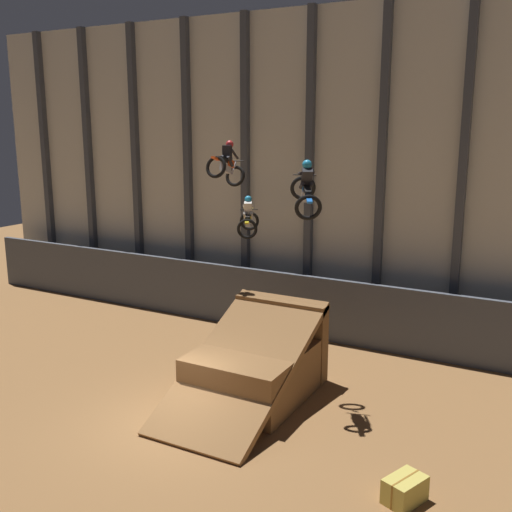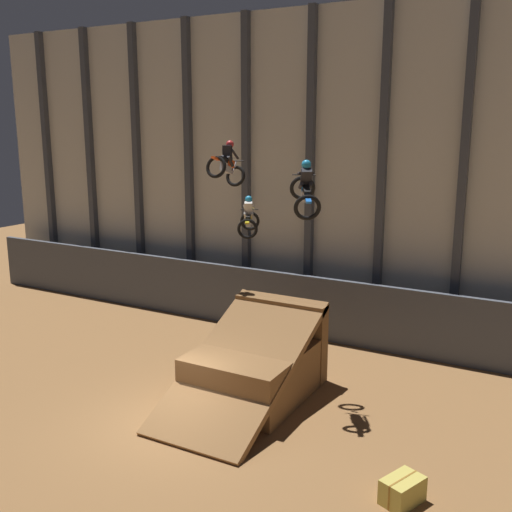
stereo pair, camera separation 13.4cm
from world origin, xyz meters
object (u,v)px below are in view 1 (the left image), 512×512
Objects in this scene: dirt_ramp at (258,364)px; rider_bike_left_air at (248,219)px; hay_bale_trackside at (405,490)px; rider_bike_right_air at (306,190)px; rider_bike_center_air at (227,165)px.

dirt_ramp is 6.14m from rider_bike_left_air.
rider_bike_left_air is at bearing 136.84° from hay_bale_trackside.
rider_bike_left_air reaches higher than hay_bale_trackside.
rider_bike_right_air reaches higher than dirt_ramp.
dirt_ramp reaches higher than hay_bale_trackside.
rider_bike_left_air is 11.61m from hay_bale_trackside.
rider_bike_center_air is at bearing -113.76° from rider_bike_left_air.
rider_bike_center_air is at bearing 119.81° from rider_bike_right_air.
dirt_ramp is 3.06× the size of rider_bike_right_air.
rider_bike_right_air reaches higher than rider_bike_left_air.
rider_bike_left_air is 5.71m from rider_bike_right_air.
rider_bike_right_air reaches higher than hay_bale_trackside.
dirt_ramp is at bearing 148.71° from hay_bale_trackside.
rider_bike_left_air reaches higher than dirt_ramp.
rider_bike_left_air is 0.98× the size of rider_bike_right_air.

